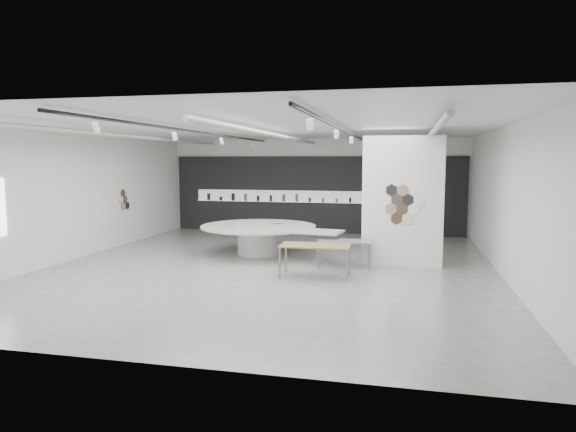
% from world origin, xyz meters
% --- Properties ---
extents(room, '(12.02, 14.02, 3.82)m').
position_xyz_m(room, '(-0.09, -0.00, 2.07)').
color(room, '#98958F').
rests_on(room, ground).
extents(back_wall_display, '(11.80, 0.27, 3.10)m').
position_xyz_m(back_wall_display, '(-0.08, 6.93, 1.54)').
color(back_wall_display, black).
rests_on(back_wall_display, ground).
extents(partition_column, '(2.20, 0.38, 3.60)m').
position_xyz_m(partition_column, '(3.50, 1.00, 1.80)').
color(partition_column, white).
rests_on(partition_column, ground).
extents(display_island, '(4.81, 4.08, 0.92)m').
position_xyz_m(display_island, '(-0.81, 1.73, 0.60)').
color(display_island, white).
rests_on(display_island, ground).
extents(sample_table_wood, '(1.77, 0.92, 0.82)m').
position_xyz_m(sample_table_wood, '(1.40, -0.98, 0.76)').
color(sample_table_wood, olive).
rests_on(sample_table_wood, ground).
extents(sample_table_stone, '(1.47, 0.77, 0.74)m').
position_xyz_m(sample_table_stone, '(1.98, 0.39, 0.68)').
color(sample_table_stone, slate).
rests_on(sample_table_stone, ground).
extents(kitchen_counter, '(1.81, 0.75, 1.41)m').
position_xyz_m(kitchen_counter, '(3.47, 6.51, 0.51)').
color(kitchen_counter, white).
rests_on(kitchen_counter, ground).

